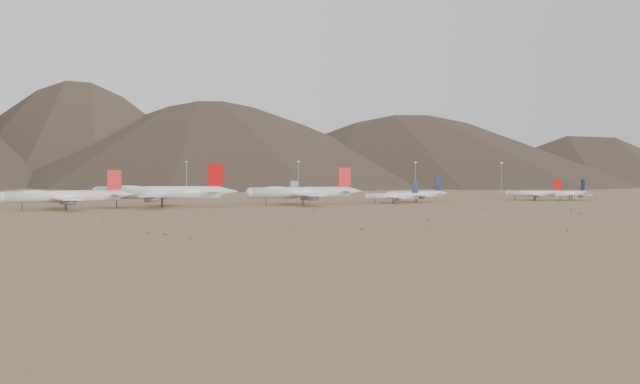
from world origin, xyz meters
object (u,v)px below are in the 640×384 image
object	(u,v)px
widebody_east	(301,192)
control_tower	(293,190)
widebody_west	(64,196)
narrowbody_a	(394,196)
widebody_centre	(160,192)
narrowbody_b	(416,194)

from	to	relation	value
widebody_east	control_tower	xyz separation A→B (m)	(25.30, 95.14, -1.89)
widebody_east	control_tower	world-z (taller)	widebody_east
widebody_west	narrowbody_a	bearing A→B (deg)	-10.63
narrowbody_a	control_tower	size ratio (longest dim) A/B	3.34
widebody_centre	narrowbody_a	distance (m)	135.01
widebody_east	narrowbody_a	bearing A→B (deg)	-2.27
narrowbody_a	control_tower	xyz separation A→B (m)	(-32.44, 94.00, 1.03)
widebody_centre	narrowbody_b	size ratio (longest dim) A/B	1.67
narrowbody_a	widebody_centre	bearing A→B (deg)	175.30
narrowbody_a	narrowbody_b	bearing A→B (deg)	25.61
widebody_west	control_tower	bearing A→B (deg)	21.16
widebody_centre	control_tower	distance (m)	137.03
narrowbody_a	control_tower	world-z (taller)	narrowbody_a
widebody_centre	widebody_west	bearing A→B (deg)	-156.06
widebody_centre	narrowbody_b	world-z (taller)	widebody_centre
widebody_west	widebody_centre	size ratio (longest dim) A/B	0.86
narrowbody_b	control_tower	size ratio (longest dim) A/B	3.75
widebody_west	widebody_east	xyz separation A→B (m)	(125.12, 3.82, 0.47)
widebody_centre	narrowbody_a	world-z (taller)	widebody_centre
widebody_centre	widebody_east	world-z (taller)	widebody_centre
widebody_centre	widebody_east	bearing A→B (deg)	11.30
widebody_centre	widebody_east	distance (m)	77.30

